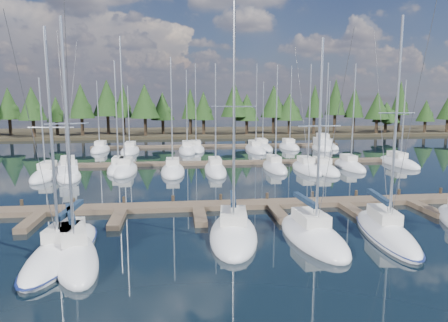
{
  "coord_description": "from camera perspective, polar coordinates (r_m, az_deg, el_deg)",
  "views": [
    {
      "loc": [
        -7.57,
        -13.61,
        8.82
      ],
      "look_at": [
        -3.37,
        22.0,
        3.25
      ],
      "focal_mm": 32.0,
      "sensor_mm": 36.0,
      "label": 1
    }
  ],
  "objects": [
    {
      "name": "front_sailboat_4",
      "position": [
        28.32,
        22.08,
        -9.37
      ],
      "size": [
        3.8,
        9.82,
        14.51
      ],
      "color": "silver",
      "rests_on": "ground"
    },
    {
      "name": "front_sailboat_1",
      "position": [
        25.08,
        -22.05,
        -11.75
      ],
      "size": [
        3.67,
        9.87,
        13.32
      ],
      "color": "silver",
      "rests_on": "ground"
    },
    {
      "name": "ground",
      "position": [
        45.13,
        3.06,
        -2.45
      ],
      "size": [
        260.0,
        260.0,
        0.0
      ],
      "primitive_type": "plane",
      "color": "black",
      "rests_on": "ground"
    },
    {
      "name": "motor_yacht_left",
      "position": [
        48.64,
        -21.31,
        -1.69
      ],
      "size": [
        4.56,
        8.4,
        3.99
      ],
      "color": "silver",
      "rests_on": "ground"
    },
    {
      "name": "front_sailboat_2",
      "position": [
        26.03,
        1.35,
        -10.3
      ],
      "size": [
        4.06,
        8.77,
        15.23
      ],
      "color": "silver",
      "rests_on": "ground"
    },
    {
      "name": "main_dock",
      "position": [
        33.02,
        6.8,
        -6.36
      ],
      "size": [
        44.0,
        6.13,
        0.9
      ],
      "color": "brown",
      "rests_on": "ground"
    },
    {
      "name": "back_sailboat_rows",
      "position": [
        59.64,
        0.54,
        0.59
      ],
      "size": [
        47.36,
        33.68,
        16.81
      ],
      "color": "silver",
      "rests_on": "ground"
    },
    {
      "name": "back_docks",
      "position": [
        64.23,
        0.1,
        1.12
      ],
      "size": [
        50.0,
        21.8,
        0.4
      ],
      "color": "brown",
      "rests_on": "ground"
    },
    {
      "name": "tree_line",
      "position": [
        94.0,
        -3.41,
        7.89
      ],
      "size": [
        186.5,
        12.14,
        13.05
      ],
      "color": "black",
      "rests_on": "far_shore"
    },
    {
      "name": "front_sailboat_0",
      "position": [
        24.29,
        -20.62,
        -12.3
      ],
      "size": [
        4.9,
        8.9,
        13.74
      ],
      "color": "silver",
      "rests_on": "ground"
    },
    {
      "name": "far_shore",
      "position": [
        104.23,
        -2.55,
        4.14
      ],
      "size": [
        220.0,
        30.0,
        0.6
      ],
      "primitive_type": "cube",
      "color": "#2E2719",
      "rests_on": "ground"
    },
    {
      "name": "motor_yacht_right",
      "position": [
        73.18,
        13.81,
        2.06
      ],
      "size": [
        4.53,
        9.64,
        4.64
      ],
      "color": "silver",
      "rests_on": "ground"
    },
    {
      "name": "front_sailboat_3",
      "position": [
        26.32,
        12.55,
        -10.32
      ],
      "size": [
        3.57,
        8.56,
        13.14
      ],
      "color": "silver",
      "rests_on": "ground"
    }
  ]
}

